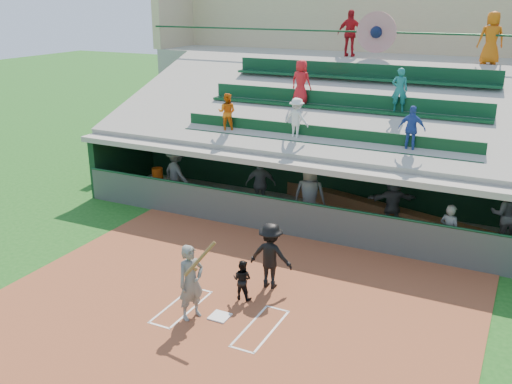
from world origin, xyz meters
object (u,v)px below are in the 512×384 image
at_px(batter_at_plate, 191,282).
at_px(water_cooler, 158,173).
at_px(white_table, 159,187).
at_px(home_plate, 220,316).
at_px(catcher, 242,280).

xyz_separation_m(batter_at_plate, water_cooler, (-5.49, 6.42, -0.01)).
bearing_deg(white_table, water_cooler, -74.67).
bearing_deg(home_plate, catcher, 86.48).
height_order(catcher, white_table, catcher).
relative_size(catcher, water_cooler, 2.56).
height_order(batter_at_plate, water_cooler, batter_at_plate).
bearing_deg(water_cooler, catcher, -40.25).
distance_m(home_plate, white_table, 8.66).
bearing_deg(batter_at_plate, catcher, 63.71).
xyz_separation_m(home_plate, batter_at_plate, (-0.56, -0.27, 0.87)).
distance_m(catcher, water_cooler, 8.02).
bearing_deg(white_table, batter_at_plate, -51.01).
relative_size(home_plate, white_table, 0.57).
distance_m(batter_at_plate, catcher, 1.45).
bearing_deg(white_table, catcher, -41.83).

